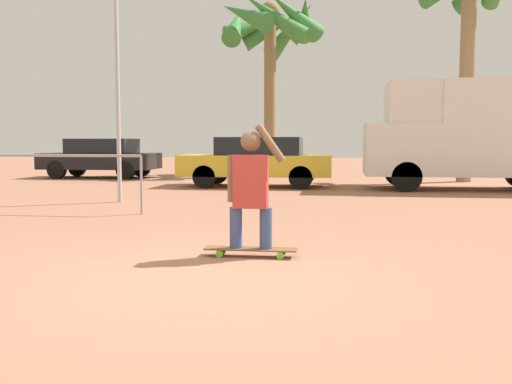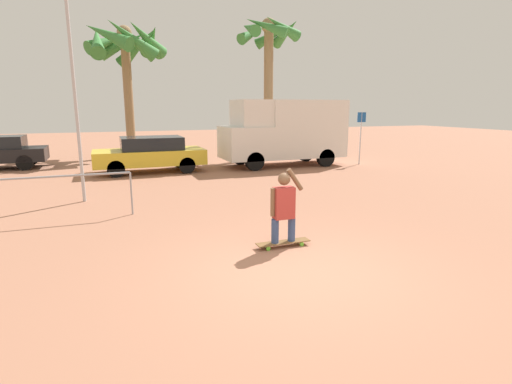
% 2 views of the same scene
% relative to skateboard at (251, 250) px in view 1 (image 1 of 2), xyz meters
% --- Properties ---
extents(ground_plane, '(80.00, 80.00, 0.00)m').
position_rel_skateboard_xyz_m(ground_plane, '(-0.27, -1.18, -0.08)').
color(ground_plane, '#A36B51').
extents(skateboard, '(1.05, 0.23, 0.10)m').
position_rel_skateboard_xyz_m(skateboard, '(0.00, 0.00, 0.00)').
color(skateboard, brown).
rests_on(skateboard, ground_plane).
extents(person_skateboarder, '(0.66, 0.23, 1.41)m').
position_rel_skateboard_xyz_m(person_skateboarder, '(-0.00, -0.00, 0.75)').
color(person_skateboarder, '#384C7A').
rests_on(person_skateboarder, skateboard).
extents(camper_van, '(5.44, 2.19, 2.90)m').
position_rel_skateboard_xyz_m(camper_van, '(4.58, 9.80, 1.49)').
color(camper_van, black).
rests_on(camper_van, ground_plane).
extents(parked_car_yellow, '(4.32, 1.91, 1.43)m').
position_rel_skateboard_xyz_m(parked_car_yellow, '(-1.31, 10.02, 0.68)').
color(parked_car_yellow, black).
rests_on(parked_car_yellow, ground_plane).
extents(parked_car_black, '(4.05, 1.81, 1.40)m').
position_rel_skateboard_xyz_m(parked_car_black, '(-7.41, 13.15, 0.66)').
color(parked_car_black, black).
rests_on(parked_car_black, ground_plane).
extents(palm_tree_near_van, '(3.19, 3.33, 6.98)m').
position_rel_skateboard_xyz_m(palm_tree_near_van, '(5.04, 12.90, 5.50)').
color(palm_tree_near_van, '#8E704C').
rests_on(palm_tree_near_van, ground_plane).
extents(palm_tree_center_background, '(4.30, 4.35, 6.92)m').
position_rel_skateboard_xyz_m(palm_tree_center_background, '(-1.60, 16.02, 5.58)').
color(palm_tree_center_background, '#8E704C').
rests_on(palm_tree_center_background, ground_plane).
extents(flagpole, '(1.18, 0.12, 6.45)m').
position_rel_skateboard_xyz_m(flagpole, '(-3.57, 5.38, 3.66)').
color(flagpole, '#B7B7BC').
rests_on(flagpole, ground_plane).
extents(plaza_railing_segment, '(3.15, 0.05, 1.08)m').
position_rel_skateboard_xyz_m(plaza_railing_segment, '(-4.06, 3.46, 0.79)').
color(plaza_railing_segment, '#99999E').
rests_on(plaza_railing_segment, ground_plane).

